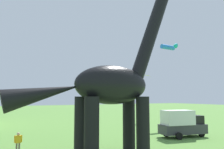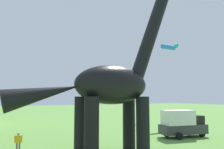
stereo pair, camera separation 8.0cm
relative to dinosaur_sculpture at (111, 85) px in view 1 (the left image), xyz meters
The scene contains 5 objects.
dinosaur_sculpture is the anchor object (origin of this frame).
parked_box_truck 12.86m from the dinosaur_sculpture, 17.23° to the left, with size 5.90×3.12×3.20m.
person_strolling_adult 9.34m from the dinosaur_sculpture, 144.15° to the left, with size 0.66×0.29×1.75m.
kite_mid_left 28.12m from the dinosaur_sculpture, 46.45° to the left, with size 2.21×2.11×0.32m.
kite_near_high 24.91m from the dinosaur_sculpture, 35.15° to the left, with size 3.01×2.58×0.87m.
Camera 1 is at (-6.52, -11.21, 4.78)m, focal length 35.95 mm.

